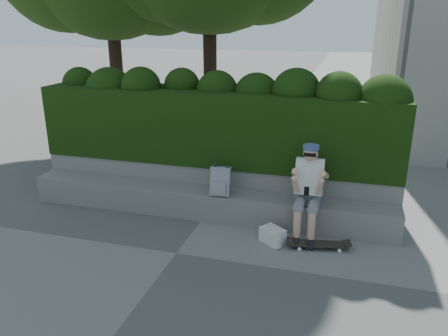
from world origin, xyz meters
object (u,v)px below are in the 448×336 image
(skateboard, at_px, (319,244))
(backpack_ground, at_px, (273,235))
(person, at_px, (308,187))
(backpack_plaid, at_px, (221,181))

(skateboard, bearing_deg, backpack_ground, 168.25)
(person, relative_size, backpack_ground, 4.12)
(person, distance_m, skateboard, 0.82)
(backpack_plaid, bearing_deg, backpack_ground, -33.39)
(backpack_plaid, xyz_separation_m, backpack_ground, (0.92, -0.47, -0.57))
(person, bearing_deg, backpack_ground, -137.79)
(skateboard, distance_m, backpack_ground, 0.66)
(person, xyz_separation_m, backpack_plaid, (-1.35, 0.08, -0.08))
(skateboard, height_order, backpack_ground, backpack_ground)
(backpack_ground, bearing_deg, skateboard, 36.17)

